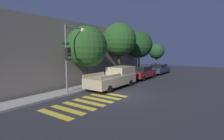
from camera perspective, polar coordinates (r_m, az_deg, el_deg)
ground_plane at (r=12.85m, az=2.79°, el=-8.46°), size 60.00×60.00×0.00m
sidewalk at (r=15.30m, az=-10.13°, el=-5.89°), size 26.00×1.66×0.14m
building_row at (r=18.22m, az=-19.76°, el=4.82°), size 26.00×6.00×5.85m
crosswalk at (r=11.38m, az=-7.62°, el=-10.44°), size 5.59×2.60×0.00m
traffic_light_pole at (r=13.40m, az=-13.25°, el=6.67°), size 2.24×0.56×5.14m
pickup_truck at (r=15.62m, az=0.66°, el=-2.48°), size 5.35×2.03×1.80m
sedan_near_corner at (r=20.65m, az=9.81°, el=-0.76°), size 4.35×1.79×1.50m
sedan_middle at (r=25.83m, az=15.15°, el=0.42°), size 4.58×1.86×1.41m
tree_near_corner at (r=15.54m, az=-8.28°, el=7.45°), size 3.63×3.63×5.43m
tree_midblock at (r=19.76m, az=2.42°, el=9.83°), size 3.75×3.75×6.39m
tree_far_end at (r=24.05m, az=8.85°, el=8.17°), size 3.56×3.56×5.90m
tree_behind_truck at (r=29.93m, az=14.31°, el=5.97°), size 2.56×2.56×4.53m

